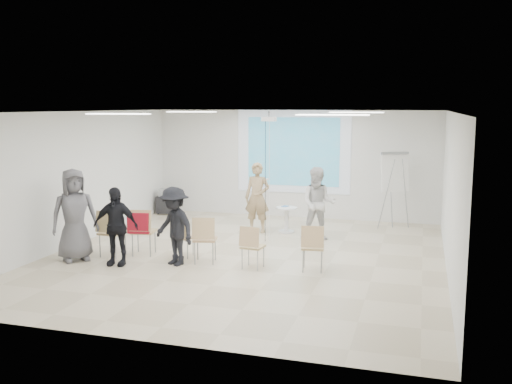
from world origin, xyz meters
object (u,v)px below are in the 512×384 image
(chair_right_inner, at_px, (252,244))
(flipchart_easel, at_px, (395,173))
(player_left, at_px, (257,193))
(player_right, at_px, (318,200))
(chair_center, at_px, (204,236))
(audience_outer, at_px, (74,209))
(chair_left_mid, at_px, (142,228))
(audience_left, at_px, (115,221))
(av_cart, at_px, (166,202))
(audience_mid, at_px, (174,221))
(chair_far_left, at_px, (110,229))
(laptop, at_px, (184,236))
(chair_left_inner, at_px, (182,235))
(chair_right_far, at_px, (313,244))
(pedestal_table, at_px, (286,218))

(chair_right_inner, distance_m, flipchart_easel, 5.22)
(player_left, xyz_separation_m, player_right, (1.59, -0.37, -0.04))
(chair_center, xyz_separation_m, audience_outer, (-2.61, -0.50, 0.49))
(player_left, xyz_separation_m, flipchart_easel, (3.22, 1.36, 0.46))
(chair_left_mid, relative_size, audience_left, 0.56)
(flipchart_easel, xyz_separation_m, av_cart, (-6.45, 0.22, -1.11))
(chair_left_mid, xyz_separation_m, audience_mid, (0.94, -0.45, 0.29))
(chair_far_left, relative_size, audience_outer, 0.47)
(laptop, distance_m, flipchart_easel, 5.80)
(laptop, bearing_deg, chair_left_mid, 10.23)
(chair_left_inner, bearing_deg, chair_right_far, -6.12)
(player_right, bearing_deg, audience_mid, -135.14)
(chair_left_mid, height_order, flipchart_easel, flipchart_easel)
(chair_left_mid, distance_m, chair_right_far, 3.64)
(chair_center, bearing_deg, flipchart_easel, 39.09)
(chair_far_left, bearing_deg, chair_center, 5.10)
(chair_left_inner, bearing_deg, player_left, 72.19)
(chair_right_inner, xyz_separation_m, audience_left, (-2.66, -0.46, 0.39))
(chair_right_inner, height_order, chair_right_far, chair_right_far)
(chair_left_mid, xyz_separation_m, chair_center, (1.47, -0.21, -0.03))
(audience_mid, bearing_deg, chair_left_inner, 125.53)
(chair_far_left, relative_size, chair_left_inner, 1.21)
(chair_right_inner, distance_m, audience_left, 2.72)
(chair_left_inner, distance_m, laptop, 0.10)
(player_right, distance_m, audience_mid, 3.74)
(player_left, distance_m, audience_outer, 4.53)
(chair_right_inner, bearing_deg, chair_right_far, 13.88)
(player_left, height_order, audience_outer, audience_outer)
(player_left, height_order, chair_left_inner, player_left)
(player_right, xyz_separation_m, audience_mid, (-2.33, -2.93, -0.07))
(chair_left_mid, distance_m, audience_left, 0.85)
(chair_right_far, bearing_deg, audience_outer, 178.56)
(chair_center, xyz_separation_m, flipchart_easel, (3.43, 4.41, 0.88))
(laptop, bearing_deg, audience_left, 41.50)
(chair_right_far, distance_m, flipchart_easel, 4.63)
(audience_outer, distance_m, av_cart, 5.20)
(player_right, relative_size, chair_left_mid, 1.90)
(audience_mid, relative_size, av_cart, 2.41)
(chair_center, height_order, audience_left, audience_left)
(chair_left_mid, height_order, audience_left, audience_left)
(audience_outer, bearing_deg, pedestal_table, 1.40)
(chair_right_inner, bearing_deg, pedestal_table, 97.48)
(chair_left_inner, relative_size, chair_right_inner, 0.96)
(chair_left_inner, height_order, chair_right_far, chair_right_far)
(chair_far_left, height_order, audience_mid, audience_mid)
(chair_right_inner, bearing_deg, audience_mid, -169.31)
(audience_mid, relative_size, flipchart_easel, 0.90)
(chair_far_left, height_order, laptop, chair_far_left)
(pedestal_table, relative_size, chair_far_left, 0.67)
(chair_right_inner, relative_size, flipchart_easel, 0.43)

